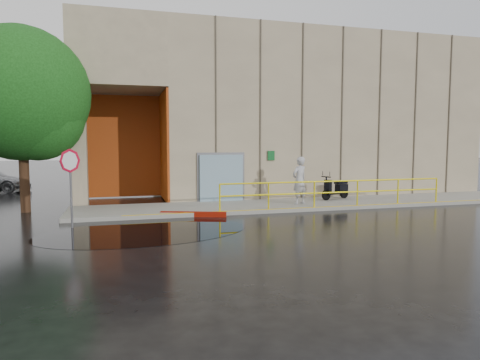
# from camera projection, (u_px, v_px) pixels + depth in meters

# --- Properties ---
(ground) EXTENTS (120.00, 120.00, 0.00)m
(ground) POSITION_uv_depth(u_px,v_px,m) (259.00, 231.00, 12.89)
(ground) COLOR black
(ground) RESTS_ON ground
(sidewalk) EXTENTS (20.00, 3.00, 0.15)m
(sidewalk) POSITION_uv_depth(u_px,v_px,m) (315.00, 204.00, 18.27)
(sidewalk) COLOR gray
(sidewalk) RESTS_ON ground
(building) EXTENTS (20.00, 10.17, 8.00)m
(building) POSITION_uv_depth(u_px,v_px,m) (284.00, 116.00, 24.43)
(building) COLOR gray
(building) RESTS_ON ground
(guardrail) EXTENTS (9.56, 0.06, 1.03)m
(guardrail) POSITION_uv_depth(u_px,v_px,m) (336.00, 193.00, 16.99)
(guardrail) COLOR yellow
(guardrail) RESTS_ON sidewalk
(person) EXTENTS (0.84, 0.71, 1.95)m
(person) POSITION_uv_depth(u_px,v_px,m) (299.00, 180.00, 17.58)
(person) COLOR #AEAEB3
(person) RESTS_ON sidewalk
(scooter) EXTENTS (1.68, 1.04, 1.27)m
(scooter) POSITION_uv_depth(u_px,v_px,m) (336.00, 183.00, 19.09)
(scooter) COLOR black
(scooter) RESTS_ON sidewalk
(stop_sign) EXTENTS (0.55, 0.55, 2.48)m
(stop_sign) POSITION_uv_depth(u_px,v_px,m) (70.00, 170.00, 13.25)
(stop_sign) COLOR #5A595E
(stop_sign) RESTS_ON ground
(red_curb) EXTENTS (2.32, 0.96, 0.18)m
(red_curb) POSITION_uv_depth(u_px,v_px,m) (193.00, 214.00, 15.45)
(red_curb) COLOR maroon
(red_curb) RESTS_ON ground
(puddle) EXTENTS (6.82, 4.77, 0.01)m
(puddle) POSITION_uv_depth(u_px,v_px,m) (146.00, 232.00, 12.79)
(puddle) COLOR black
(puddle) RESTS_ON ground
(tree_near) EXTENTS (5.06, 5.06, 7.04)m
(tree_near) POSITION_uv_depth(u_px,v_px,m) (25.00, 99.00, 16.12)
(tree_near) COLOR #311D10
(tree_near) RESTS_ON ground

